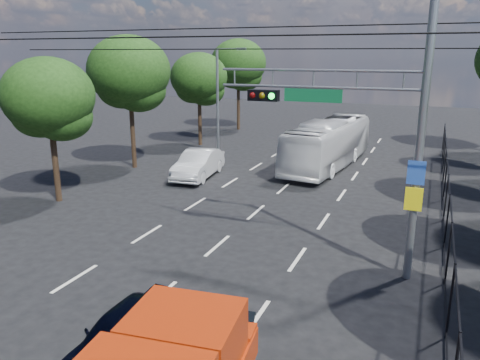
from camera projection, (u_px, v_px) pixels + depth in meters
The scene contains 12 objects.
lane_markings at pixel (271, 199), 22.30m from camera, with size 6.12×38.00×0.01m.
signal_mast at pixel (379, 107), 13.62m from camera, with size 6.43×0.39×9.50m.
streetlight_left at pixel (220, 97), 30.73m from camera, with size 2.09×0.22×7.08m.
utility_wires at pixel (225, 38), 15.79m from camera, with size 22.00×5.04×0.74m.
fence_right at pixel (447, 210), 17.60m from camera, with size 0.06×34.03×2.00m.
tree_left_b at pixel (50, 103), 20.93m from camera, with size 4.08×4.08×6.63m.
tree_left_c at pixel (130, 77), 27.18m from camera, with size 4.80×4.80×7.80m.
tree_left_d at pixel (199, 82), 34.34m from camera, with size 4.20×4.20×6.83m.
tree_left_e at pixel (239, 67), 41.34m from camera, with size 4.92×4.92×7.99m.
navy_hatchback at pixel (127, 335), 10.45m from camera, with size 1.55×3.86×1.31m, color black.
white_bus at pixel (328, 144), 28.37m from camera, with size 2.42×10.32×2.88m, color silver.
white_van at pixel (198, 164), 26.09m from camera, with size 1.62×4.64×1.53m, color silver.
Camera 1 is at (6.76, -6.22, 6.76)m, focal length 35.00 mm.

